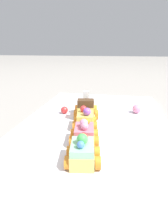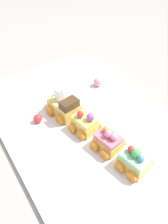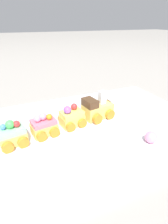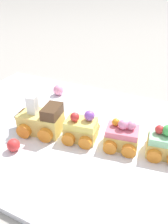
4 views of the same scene
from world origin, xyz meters
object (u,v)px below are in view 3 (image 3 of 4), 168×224
at_px(cake_car_lemon, 72,118).
at_px(gumball_pink, 151,137).
at_px(cake_car_strawberry, 44,126).
at_px(cake_train_locomotive, 99,109).
at_px(cake_car_mint, 12,135).
at_px(gumball_red, 90,103).

distance_m(cake_car_lemon, gumball_pink, 0.22).
xyz_separation_m(cake_car_lemon, gumball_pink, (0.15, -0.16, -0.01)).
distance_m(cake_car_lemon, cake_car_strawberry, 0.09).
relative_size(cake_car_lemon, gumball_pink, 2.49).
relative_size(cake_train_locomotive, cake_car_mint, 1.54).
bearing_deg(gumball_red, cake_train_locomotive, -92.90).
bearing_deg(gumball_pink, cake_car_mint, 157.34).
xyz_separation_m(cake_car_strawberry, gumball_red, (0.19, 0.11, -0.01)).
height_order(cake_car_lemon, cake_car_mint, cake_car_lemon).
height_order(cake_train_locomotive, cake_car_strawberry, cake_train_locomotive).
xyz_separation_m(cake_car_mint, gumball_pink, (0.32, -0.13, -0.01)).
height_order(cake_car_lemon, gumball_pink, cake_car_lemon).
bearing_deg(gumball_pink, gumball_red, 101.63).
relative_size(cake_car_lemon, cake_car_strawberry, 1.00).
xyz_separation_m(cake_car_lemon, cake_car_mint, (-0.17, -0.03, -0.00)).
xyz_separation_m(cake_train_locomotive, cake_car_mint, (-0.26, -0.04, -0.00)).
bearing_deg(cake_car_lemon, gumball_red, 33.68).
distance_m(cake_car_strawberry, gumball_pink, 0.28).
bearing_deg(cake_car_lemon, cake_car_strawberry, 179.97).
bearing_deg(cake_car_strawberry, cake_car_lemon, -0.03).
distance_m(cake_train_locomotive, gumball_red, 0.08).
distance_m(cake_car_lemon, gumball_red, 0.14).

